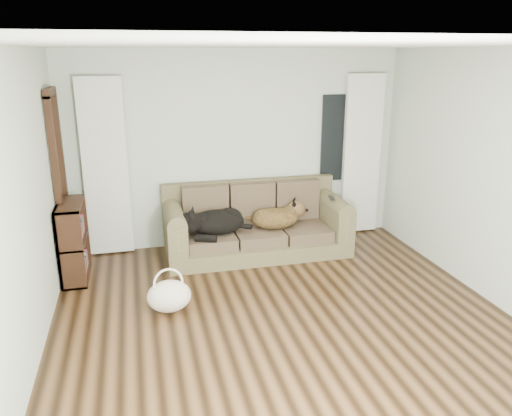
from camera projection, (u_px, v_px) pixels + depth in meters
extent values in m
plane|color=black|center=(291.00, 331.00, 4.76)|extent=(5.00, 5.00, 0.00)
plane|color=white|center=(298.00, 45.00, 3.99)|extent=(5.00, 5.00, 0.00)
cube|color=#B7BBB4|center=(236.00, 149.00, 6.69)|extent=(4.50, 0.04, 2.60)
cube|color=#B7BBB4|center=(17.00, 220.00, 3.86)|extent=(0.04, 5.00, 2.60)
cube|color=silver|center=(106.00, 168.00, 6.27)|extent=(0.55, 0.08, 2.25)
cube|color=silver|center=(362.00, 155.00, 7.07)|extent=(0.55, 0.08, 2.25)
cube|color=black|center=(338.00, 138.00, 6.96)|extent=(0.50, 0.03, 1.20)
cube|color=black|center=(61.00, 186.00, 5.84)|extent=(0.07, 0.60, 2.10)
cube|color=brown|center=(257.00, 221.00, 6.49)|extent=(2.36, 1.02, 0.97)
ellipsoid|color=black|center=(214.00, 224.00, 6.27)|extent=(0.74, 0.53, 0.31)
ellipsoid|color=black|center=(277.00, 217.00, 6.52)|extent=(0.66, 0.48, 0.28)
cube|color=black|center=(331.00, 198.00, 6.51)|extent=(0.07, 0.17, 0.02)
ellipsoid|color=beige|center=(169.00, 297.00, 5.09)|extent=(0.51, 0.43, 0.33)
cube|color=black|center=(73.00, 237.00, 5.77)|extent=(0.31, 0.74, 0.91)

